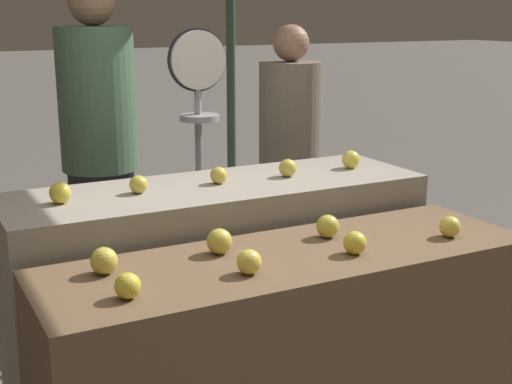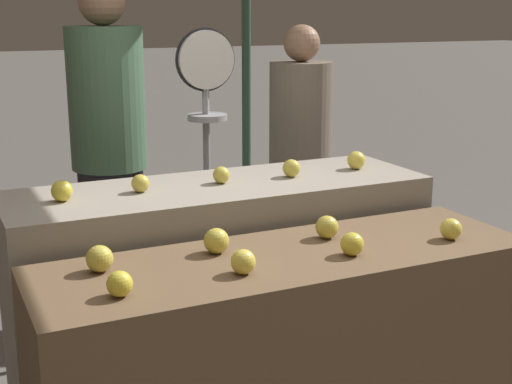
# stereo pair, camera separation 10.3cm
# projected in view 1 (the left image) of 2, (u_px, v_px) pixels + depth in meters

# --- Properties ---
(display_counter_front) EXTENTS (1.75, 0.55, 0.84)m
(display_counter_front) POSITION_uv_depth(u_px,v_px,m) (290.00, 365.00, 2.55)
(display_counter_front) COLOR brown
(display_counter_front) RESTS_ON ground_plane
(display_counter_back) EXTENTS (1.75, 0.55, 0.96)m
(display_counter_back) POSITION_uv_depth(u_px,v_px,m) (219.00, 293.00, 3.05)
(display_counter_back) COLOR gray
(display_counter_back) RESTS_ON ground_plane
(apple_front_0) EXTENTS (0.08, 0.08, 0.08)m
(apple_front_0) POSITION_uv_depth(u_px,v_px,m) (128.00, 286.00, 2.06)
(apple_front_0) COLOR gold
(apple_front_0) RESTS_ON display_counter_front
(apple_front_1) EXTENTS (0.08, 0.08, 0.08)m
(apple_front_1) POSITION_uv_depth(u_px,v_px,m) (249.00, 262.00, 2.25)
(apple_front_1) COLOR yellow
(apple_front_1) RESTS_ON display_counter_front
(apple_front_2) EXTENTS (0.08, 0.08, 0.08)m
(apple_front_2) POSITION_uv_depth(u_px,v_px,m) (355.00, 243.00, 2.43)
(apple_front_2) COLOR gold
(apple_front_2) RESTS_ON display_counter_front
(apple_front_3) EXTENTS (0.08, 0.08, 0.08)m
(apple_front_3) POSITION_uv_depth(u_px,v_px,m) (450.00, 227.00, 2.62)
(apple_front_3) COLOR yellow
(apple_front_3) RESTS_ON display_counter_front
(apple_front_4) EXTENTS (0.09, 0.09, 0.09)m
(apple_front_4) POSITION_uv_depth(u_px,v_px,m) (104.00, 261.00, 2.25)
(apple_front_4) COLOR gold
(apple_front_4) RESTS_ON display_counter_front
(apple_front_5) EXTENTS (0.09, 0.09, 0.09)m
(apple_front_5) POSITION_uv_depth(u_px,v_px,m) (219.00, 241.00, 2.44)
(apple_front_5) COLOR gold
(apple_front_5) RESTS_ON display_counter_front
(apple_front_6) EXTENTS (0.09, 0.09, 0.09)m
(apple_front_6) POSITION_uv_depth(u_px,v_px,m) (328.00, 226.00, 2.61)
(apple_front_6) COLOR gold
(apple_front_6) RESTS_ON display_counter_front
(apple_back_0) EXTENTS (0.08, 0.08, 0.08)m
(apple_back_0) POSITION_uv_depth(u_px,v_px,m) (60.00, 193.00, 2.63)
(apple_back_0) COLOR gold
(apple_back_0) RESTS_ON display_counter_back
(apple_back_1) EXTENTS (0.07, 0.07, 0.07)m
(apple_back_1) POSITION_uv_depth(u_px,v_px,m) (138.00, 184.00, 2.78)
(apple_back_1) COLOR gold
(apple_back_1) RESTS_ON display_counter_back
(apple_back_2) EXTENTS (0.07, 0.07, 0.07)m
(apple_back_2) POSITION_uv_depth(u_px,v_px,m) (219.00, 175.00, 2.93)
(apple_back_2) COLOR gold
(apple_back_2) RESTS_ON display_counter_back
(apple_back_3) EXTENTS (0.08, 0.08, 0.08)m
(apple_back_3) POSITION_uv_depth(u_px,v_px,m) (288.00, 168.00, 3.06)
(apple_back_3) COLOR gold
(apple_back_3) RESTS_ON display_counter_back
(apple_back_4) EXTENTS (0.08, 0.08, 0.08)m
(apple_back_4) POSITION_uv_depth(u_px,v_px,m) (351.00, 159.00, 3.22)
(apple_back_4) COLOR yellow
(apple_back_4) RESTS_ON display_counter_back
(produce_scale) EXTENTS (0.31, 0.20, 1.57)m
(produce_scale) POSITION_uv_depth(u_px,v_px,m) (199.00, 112.00, 3.57)
(produce_scale) COLOR #99999E
(produce_scale) RESTS_ON ground_plane
(person_vendor_at_scale) EXTENTS (0.51, 0.51, 1.81)m
(person_vendor_at_scale) POSITION_uv_depth(u_px,v_px,m) (99.00, 131.00, 3.70)
(person_vendor_at_scale) COLOR #2D2D38
(person_vendor_at_scale) RESTS_ON ground_plane
(person_customer_right) EXTENTS (0.47, 0.47, 1.58)m
(person_customer_right) POSITION_uv_depth(u_px,v_px,m) (290.00, 143.00, 4.15)
(person_customer_right) COLOR #2D2D38
(person_customer_right) RESTS_ON ground_plane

